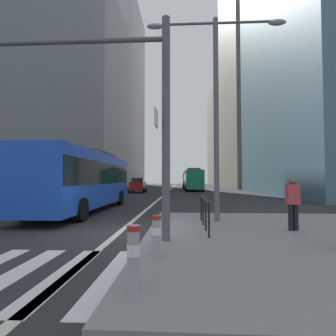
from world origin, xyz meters
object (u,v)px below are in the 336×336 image
car_oncoming_mid (138,185)px  traffic_signal_gantry (83,92)px  bollard_front (133,254)px  sedan_white_oncoming (32,192)px  street_lamp_post (216,89)px  city_bus_red_distant (189,179)px  pedestrian_waiting (293,201)px  car_receding_near (188,183)px  city_bus_red_receding (193,179)px  city_bus_blue_oncoming (84,178)px  bollard_left (156,234)px

car_oncoming_mid → traffic_signal_gantry: traffic_signal_gantry is taller
car_oncoming_mid → bollard_front: bearing=-80.6°
sedan_white_oncoming → street_lamp_post: size_ratio=0.54×
city_bus_red_distant → street_lamp_post: street_lamp_post is taller
street_lamp_post → bollard_front: (-2.03, -6.54, -4.61)m
pedestrian_waiting → car_receding_near: bearing=93.2°
city_bus_red_receding → car_oncoming_mid: city_bus_red_receding is taller
city_bus_blue_oncoming → city_bus_red_distant: 48.48m
bollard_left → bollard_front: bearing=-95.5°
city_bus_red_receding → bollard_front: (-2.34, -38.17, -1.17)m
sedan_white_oncoming → street_lamp_post: 12.39m
sedan_white_oncoming → city_bus_red_receding: 28.51m
city_bus_red_receding → city_bus_red_distant: (-0.13, 20.38, 0.00)m
city_bus_red_receding → bollard_left: (-2.18, -36.45, -1.22)m
city_bus_red_receding → traffic_signal_gantry: 35.34m
car_receding_near → bollard_front: car_receding_near is taller
car_oncoming_mid → street_lamp_post: bearing=-73.9°
city_bus_red_distant → street_lamp_post: size_ratio=1.42×
traffic_signal_gantry → bollard_left: bearing=-33.8°
city_bus_blue_oncoming → bollard_left: bearing=-61.2°
city_bus_red_distant → bollard_left: city_bus_red_distant is taller
car_oncoming_mid → city_bus_red_receding: bearing=40.7°
street_lamp_post → pedestrian_waiting: 5.06m
city_bus_red_receding → pedestrian_waiting: size_ratio=6.58×
sedan_white_oncoming → city_bus_red_distant: city_bus_red_distant is taller
car_oncoming_mid → car_receding_near: bearing=66.1°
city_bus_red_receding → street_lamp_post: 31.81m
pedestrian_waiting → car_oncoming_mid: bearing=109.3°
street_lamp_post → traffic_signal_gantry: bearing=-140.2°
street_lamp_post → bollard_left: size_ratio=9.49×
city_bus_blue_oncoming → city_bus_red_receding: (7.04, 27.61, -0.00)m
traffic_signal_gantry → city_bus_blue_oncoming: bearing=110.0°
sedan_white_oncoming → street_lamp_post: street_lamp_post is taller
city_bus_red_distant → sedan_white_oncoming: bearing=-102.7°
bollard_left → pedestrian_waiting: pedestrian_waiting is taller
city_bus_blue_oncoming → traffic_signal_gantry: (2.69, -7.39, 2.31)m
car_receding_near → street_lamp_post: 41.21m
car_oncoming_mid → pedestrian_waiting: 28.51m
city_bus_blue_oncoming → bollard_left: size_ratio=13.18×
car_receding_near → street_lamp_post: street_lamp_post is taller
traffic_signal_gantry → bollard_left: (2.17, -1.45, -3.52)m
car_receding_near → city_bus_red_receding: bearing=-86.6°
car_oncoming_mid → pedestrian_waiting: size_ratio=2.80×
bollard_left → city_bus_blue_oncoming: bearing=118.8°
pedestrian_waiting → traffic_signal_gantry: bearing=-165.7°
traffic_signal_gantry → pedestrian_waiting: 7.08m
city_bus_red_receding → bollard_left: 36.53m
traffic_signal_gantry → street_lamp_post: (4.04, 3.37, 1.14)m
traffic_signal_gantry → city_bus_red_receding: bearing=82.9°
car_receding_near → car_oncoming_mid: bearing=-113.9°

